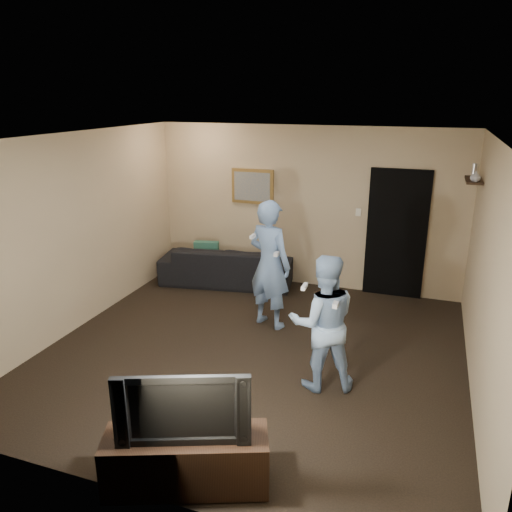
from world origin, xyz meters
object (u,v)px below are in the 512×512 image
at_px(television, 184,403).
at_px(wii_player_left, 270,264).
at_px(tv_console, 187,460).
at_px(wii_player_right, 323,323).
at_px(sofa, 227,265).

relative_size(television, wii_player_left, 0.59).
height_order(tv_console, wii_player_right, wii_player_right).
distance_m(sofa, television, 4.64).
bearing_deg(wii_player_right, television, -111.03).
height_order(sofa, tv_console, sofa).
bearing_deg(television, wii_player_right, 47.59).
relative_size(sofa, television, 2.09).
relative_size(television, wii_player_right, 0.69).
relative_size(sofa, wii_player_left, 1.24).
xyz_separation_m(tv_console, wii_player_left, (-0.30, 3.08, 0.63)).
height_order(sofa, wii_player_right, wii_player_right).
xyz_separation_m(tv_console, television, (-0.00, 0.00, 0.53)).
height_order(wii_player_left, wii_player_right, wii_player_left).
xyz_separation_m(television, wii_player_left, (-0.30, 3.08, 0.10)).
relative_size(wii_player_left, wii_player_right, 1.17).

